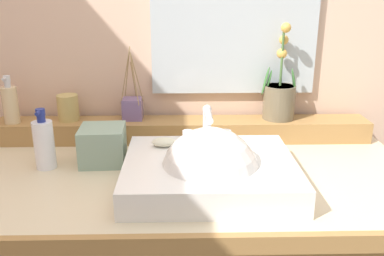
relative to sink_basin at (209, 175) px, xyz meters
The scene contains 11 objects.
wall_back 0.61m from the sink_basin, 97.49° to the left, with size 3.22×0.20×2.42m, color beige.
back_ledge 0.36m from the sink_basin, 101.17° to the left, with size 1.27×0.12×0.07m, color #A67943.
sink_basin is the anchor object (origin of this frame).
soap_bar 0.17m from the sink_basin, 137.36° to the left, with size 0.07×0.04×0.02m, color beige.
potted_plant 0.47m from the sink_basin, 54.92° to the left, with size 0.12×0.11×0.32m.
soap_dispenser 0.73m from the sink_basin, 151.93° to the left, with size 0.05×0.05×0.16m.
tumbler_cup 0.59m from the sink_basin, 141.30° to the left, with size 0.07×0.07×0.09m, color tan.
reed_diffuser 0.45m from the sink_basin, 122.73° to the left, with size 0.08×0.10×0.25m.
lotion_bottle 0.49m from the sink_basin, 164.31° to the left, with size 0.06×0.06×0.18m.
tissue_box 0.35m from the sink_basin, 151.45° to the left, with size 0.13×0.13×0.11m, color #87A38F.
mirror 0.57m from the sink_basin, 76.00° to the left, with size 0.56×0.02×0.50m, color silver.
Camera 1 is at (0.00, -1.09, 1.38)m, focal length 38.76 mm.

